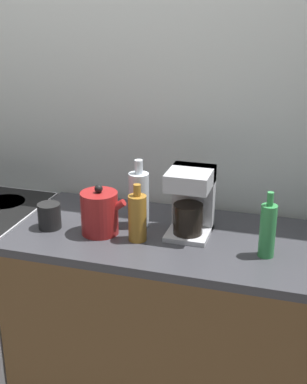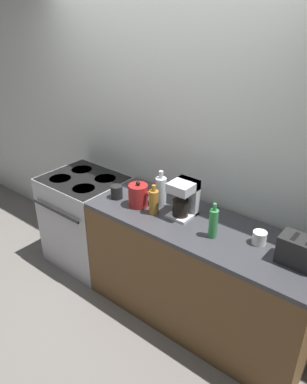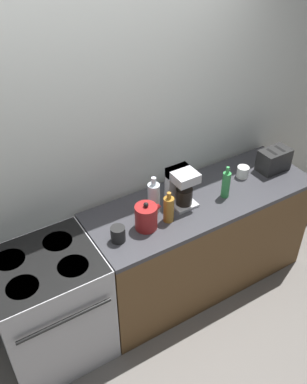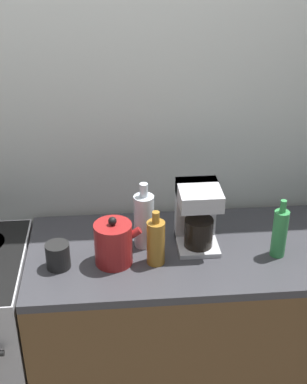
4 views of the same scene
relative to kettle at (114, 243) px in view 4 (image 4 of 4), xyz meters
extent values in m
cube|color=silver|center=(-0.11, 0.44, 0.31)|extent=(8.00, 0.05, 2.60)
cube|color=brown|center=(0.54, 0.07, -0.56)|extent=(1.81, 0.64, 0.87)
cube|color=#38383D|center=(0.54, 0.07, -0.11)|extent=(1.81, 0.64, 0.04)
cylinder|color=maroon|center=(0.00, 0.00, 0.00)|extent=(0.15, 0.15, 0.18)
sphere|color=black|center=(0.00, 0.00, 0.11)|extent=(0.03, 0.03, 0.03)
cylinder|color=maroon|center=(0.07, 0.00, 0.03)|extent=(0.09, 0.03, 0.07)
cube|color=#B7B7BC|center=(0.36, 0.09, -0.08)|extent=(0.17, 0.21, 0.02)
cube|color=#B7B7BC|center=(0.36, 0.16, 0.05)|extent=(0.17, 0.06, 0.28)
cube|color=#B7B7BC|center=(0.36, 0.09, 0.16)|extent=(0.17, 0.21, 0.07)
cylinder|color=black|center=(0.36, 0.07, -0.01)|extent=(0.12, 0.12, 0.12)
cylinder|color=#9E6B23|center=(0.17, -0.02, 0.00)|extent=(0.07, 0.07, 0.19)
cylinder|color=#9E6B23|center=(0.17, -0.02, 0.12)|extent=(0.03, 0.03, 0.05)
cylinder|color=silver|center=(0.13, 0.12, 0.03)|extent=(0.09, 0.09, 0.24)
cylinder|color=silver|center=(0.13, 0.12, 0.17)|extent=(0.03, 0.03, 0.06)
cylinder|color=#338C47|center=(0.68, -0.01, 0.01)|extent=(0.06, 0.06, 0.21)
cylinder|color=#338C47|center=(0.68, -0.01, 0.14)|extent=(0.02, 0.02, 0.05)
cylinder|color=black|center=(-0.23, -0.01, -0.04)|extent=(0.10, 0.10, 0.11)
camera|label=1|loc=(0.79, -1.87, 0.87)|focal=50.00mm
camera|label=2|loc=(1.72, -1.93, 1.37)|focal=35.00mm
camera|label=3|loc=(-1.11, -1.90, 1.87)|focal=40.00mm
camera|label=4|loc=(0.00, -1.80, 1.21)|focal=50.00mm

